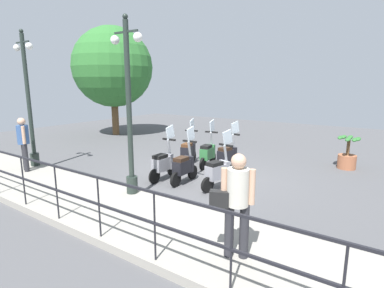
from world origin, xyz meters
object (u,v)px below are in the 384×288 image
Objects in this scene: pedestrian_distant at (23,140)px; scooter_far_0 at (228,155)px; lamp_post_far at (29,108)px; scooter_far_1 at (208,153)px; lamp_post_near at (129,119)px; scooter_near_2 at (163,163)px; scooter_near_0 at (218,171)px; scooter_far_2 at (188,151)px; pedestrian_with_bag at (236,198)px; scooter_near_1 at (184,166)px; potted_palm at (347,155)px; tree_large at (113,67)px.

pedestrian_distant reaches higher than scooter_far_0.
lamp_post_far is 2.68× the size of scooter_far_1.
lamp_post_far reaches higher than pedestrian_distant.
lamp_post_near reaches higher than scooter_far_0.
scooter_near_0 is at bearing -84.25° from scooter_near_2.
scooter_near_0 is at bearing -139.94° from scooter_far_2.
pedestrian_with_bag is 5.20m from scooter_far_0.
pedestrian_with_bag reaches higher than scooter_far_1.
scooter_near_0 is 2.54m from scooter_far_2.
scooter_far_0 is at bearing -13.90° from scooter_near_1.
lamp_post_near is 3.83m from scooter_far_0.
scooter_near_0 is at bearing -149.67° from scooter_far_1.
scooter_near_2 is at bearing 163.41° from scooter_far_0.
lamp_post_near is at bearing 178.69° from scooter_far_2.
scooter_far_0 is 1.00× the size of scooter_far_2.
pedestrian_with_bag is 5.52m from scooter_far_1.
scooter_far_2 is at bearing 17.86° from pedestrian_with_bag.
pedestrian_distant reaches higher than scooter_near_0.
potted_palm is 3.89m from scooter_far_0.
scooter_near_1 is 1.00× the size of scooter_near_2.
pedestrian_distant is 1.03× the size of scooter_near_1.
scooter_near_2 is 1.77m from scooter_far_2.
scooter_near_1 is at bearing 139.54° from potted_palm.
lamp_post_far is at bearing 119.84° from scooter_near_0.
tree_large is 9.15m from scooter_far_0.
scooter_far_0 is 0.71m from scooter_far_1.
tree_large is at bearing 32.13° from pedestrian_with_bag.
scooter_near_0 is 1.69m from scooter_near_2.
potted_palm is at bearing -73.84° from scooter_far_2.
scooter_far_0 is at bearing -30.07° from scooter_near_2.
tree_large reaches higher than scooter_far_0.
scooter_far_2 is at bearing 118.86° from potted_palm.
scooter_near_0 and scooter_far_2 have the same top height.
tree_large is at bearing 54.58° from scooter_far_2.
scooter_far_1 is (3.41, -4.36, -1.49)m from lamp_post_far.
scooter_near_1 is at bearing -70.43° from lamp_post_far.
scooter_far_0 is at bearing -55.59° from lamp_post_far.
tree_large is (7.20, 10.67, 2.47)m from pedestrian_with_bag.
scooter_far_0 is (3.47, -5.06, -1.49)m from lamp_post_far.
scooter_near_2 is (-4.23, 4.18, 0.04)m from potted_palm.
scooter_near_1 is at bearing -161.31° from scooter_far_2.
lamp_post_far is 5.16m from scooter_near_1.
scooter_far_1 reaches higher than potted_palm.
lamp_post_near is at bearing 154.91° from scooter_near_0.
potted_palm is 5.16m from scooter_far_2.
lamp_post_far is (0.00, 4.32, 0.05)m from lamp_post_near.
pedestrian_with_bag reaches higher than scooter_near_0.
scooter_near_1 is (-4.48, -7.79, -3.07)m from tree_large.
scooter_far_2 is (1.64, 1.00, 0.00)m from scooter_near_1.
pedestrian_with_bag is 1.03× the size of scooter_far_0.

